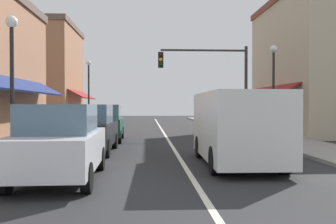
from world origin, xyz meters
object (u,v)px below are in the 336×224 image
object	(u,v)px
parked_car_nearest_left	(60,143)
street_lamp_right_mid	(274,76)
street_lamp_left_near	(12,63)
parked_car_second_left	(89,129)
traffic_signal_mast_arm	(214,74)
parked_car_third_left	(104,123)
street_lamp_left_far	(89,83)
van_in_lane	(236,126)

from	to	relation	value
parked_car_nearest_left	street_lamp_right_mid	size ratio (longest dim) A/B	0.89
parked_car_nearest_left	street_lamp_left_near	world-z (taller)	street_lamp_left_near
parked_car_second_left	street_lamp_right_mid	xyz separation A→B (m)	(8.25, 4.17, 2.27)
parked_car_nearest_left	traffic_signal_mast_arm	world-z (taller)	traffic_signal_mast_arm
parked_car_nearest_left	street_lamp_left_near	distance (m)	3.95
parked_car_nearest_left	street_lamp_left_near	bearing A→B (deg)	125.61
parked_car_third_left	traffic_signal_mast_arm	distance (m)	7.53
street_lamp_right_mid	street_lamp_left_far	distance (m)	13.81
parked_car_third_left	van_in_lane	xyz separation A→B (m)	(4.67, -7.60, 0.27)
van_in_lane	street_lamp_left_near	distance (m)	6.90
parked_car_second_left	van_in_lane	world-z (taller)	van_in_lane
traffic_signal_mast_arm	parked_car_third_left	bearing A→B (deg)	-149.13
parked_car_third_left	street_lamp_right_mid	world-z (taller)	street_lamp_right_mid
traffic_signal_mast_arm	street_lamp_left_far	xyz separation A→B (m)	(-8.07, 5.23, -0.30)
street_lamp_right_mid	parked_car_second_left	bearing A→B (deg)	-153.21
van_in_lane	parked_car_second_left	bearing A→B (deg)	148.32
street_lamp_right_mid	traffic_signal_mast_arm	bearing A→B (deg)	118.71
parked_car_nearest_left	street_lamp_right_mid	xyz separation A→B (m)	(8.17, 9.28, 2.27)
traffic_signal_mast_arm	street_lamp_left_far	bearing A→B (deg)	147.04
street_lamp_left_near	traffic_signal_mast_arm	bearing A→B (deg)	53.11
parked_car_third_left	street_lamp_right_mid	bearing A→B (deg)	-4.00
street_lamp_left_near	street_lamp_left_far	bearing A→B (deg)	90.37
parked_car_third_left	parked_car_second_left	bearing A→B (deg)	-91.65
van_in_lane	street_lamp_left_near	size ratio (longest dim) A/B	1.18
parked_car_third_left	street_lamp_right_mid	size ratio (longest dim) A/B	0.89
parked_car_nearest_left	parked_car_third_left	bearing A→B (deg)	89.16
street_lamp_left_near	street_lamp_left_far	distance (m)	15.86
parked_car_nearest_left	traffic_signal_mast_arm	xyz separation A→B (m)	(5.98, 13.29, 2.72)
parked_car_third_left	van_in_lane	distance (m)	8.92
parked_car_nearest_left	parked_car_second_left	distance (m)	5.12
traffic_signal_mast_arm	street_lamp_right_mid	size ratio (longest dim) A/B	1.14
parked_car_second_left	traffic_signal_mast_arm	xyz separation A→B (m)	(6.06, 8.17, 2.72)
parked_car_second_left	street_lamp_right_mid	distance (m)	9.52
traffic_signal_mast_arm	street_lamp_right_mid	bearing A→B (deg)	-61.29
parked_car_second_left	traffic_signal_mast_arm	distance (m)	10.53
parked_car_third_left	street_lamp_left_far	distance (m)	9.39
parked_car_nearest_left	parked_car_third_left	world-z (taller)	same
parked_car_third_left	van_in_lane	bearing A→B (deg)	-59.59
street_lamp_right_mid	van_in_lane	bearing A→B (deg)	-116.24
street_lamp_left_far	parked_car_second_left	bearing A→B (deg)	-81.47
parked_car_second_left	traffic_signal_mast_arm	world-z (taller)	traffic_signal_mast_arm
parked_car_third_left	street_lamp_left_far	bearing A→B (deg)	101.86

